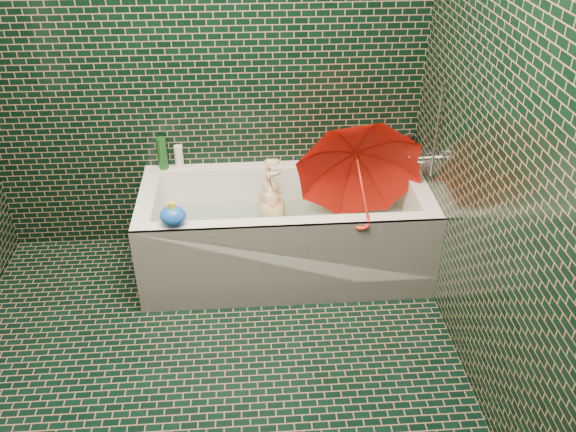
{
  "coord_description": "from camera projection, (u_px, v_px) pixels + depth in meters",
  "views": [
    {
      "loc": [
        0.24,
        -2.03,
        2.35
      ],
      "look_at": [
        0.45,
        0.82,
        0.5
      ],
      "focal_mm": 38.0,
      "sensor_mm": 36.0,
      "label": 1
    }
  ],
  "objects": [
    {
      "name": "bottle_left_short",
      "position": [
        179.0,
        157.0,
        3.75
      ],
      "size": [
        0.07,
        0.07,
        0.15
      ],
      "primitive_type": "cylinder",
      "rotation": [
        0.0,
        0.0,
        -0.38
      ],
      "color": "white",
      "rests_on": "bathtub"
    },
    {
      "name": "soap_bottle_b",
      "position": [
        395.0,
        160.0,
        3.87
      ],
      "size": [
        0.12,
        0.12,
        0.21
      ],
      "primitive_type": "imported",
      "rotation": [
        0.0,
        0.0,
        -0.24
      ],
      "color": "#541D6D",
      "rests_on": "bathtub"
    },
    {
      "name": "bathtub",
      "position": [
        286.0,
        240.0,
        3.72
      ],
      "size": [
        1.7,
        0.75,
        0.55
      ],
      "color": "white",
      "rests_on": "floor"
    },
    {
      "name": "wall_back",
      "position": [
        201.0,
        54.0,
        3.45
      ],
      "size": [
        2.8,
        0.0,
        2.8
      ],
      "primitive_type": "plane",
      "rotation": [
        1.57,
        0.0,
        0.0
      ],
      "color": "black",
      "rests_on": "floor"
    },
    {
      "name": "water",
      "position": [
        285.0,
        226.0,
        3.68
      ],
      "size": [
        1.48,
        0.53,
        0.0
      ],
      "primitive_type": "cube",
      "color": "silver",
      "rests_on": "bathtub"
    },
    {
      "name": "bottle_right_pump",
      "position": [
        408.0,
        147.0,
        3.84
      ],
      "size": [
        0.05,
        0.05,
        0.18
      ],
      "primitive_type": "cylinder",
      "rotation": [
        0.0,
        0.0,
        -0.07
      ],
      "color": "silver",
      "rests_on": "bathtub"
    },
    {
      "name": "bath_toy",
      "position": [
        173.0,
        216.0,
        3.21
      ],
      "size": [
        0.16,
        0.15,
        0.14
      ],
      "rotation": [
        0.0,
        0.0,
        -0.25
      ],
      "color": "blue",
      "rests_on": "bathtub"
    },
    {
      "name": "faucet",
      "position": [
        428.0,
        153.0,
        3.47
      ],
      "size": [
        0.18,
        0.19,
        0.55
      ],
      "color": "silver",
      "rests_on": "wall_right"
    },
    {
      "name": "wall_right",
      "position": [
        522.0,
        161.0,
        2.36
      ],
      "size": [
        0.0,
        2.8,
        2.8
      ],
      "primitive_type": "plane",
      "rotation": [
        1.57,
        0.0,
        -1.57
      ],
      "color": "black",
      "rests_on": "floor"
    },
    {
      "name": "rubber_duck",
      "position": [
        367.0,
        156.0,
        3.83
      ],
      "size": [
        0.11,
        0.09,
        0.09
      ],
      "rotation": [
        0.0,
        0.0,
        0.39
      ],
      "color": "yellow",
      "rests_on": "bathtub"
    },
    {
      "name": "soap_bottle_a",
      "position": [
        402.0,
        163.0,
        3.84
      ],
      "size": [
        0.1,
        0.1,
        0.24
      ],
      "primitive_type": "imported",
      "rotation": [
        0.0,
        0.0,
        0.14
      ],
      "color": "white",
      "rests_on": "bathtub"
    },
    {
      "name": "bottle_right_tall",
      "position": [
        366.0,
        147.0,
        3.78
      ],
      "size": [
        0.06,
        0.06,
        0.22
      ],
      "primitive_type": "cylinder",
      "rotation": [
        0.0,
        0.0,
        -0.05
      ],
      "color": "#134517",
      "rests_on": "bathtub"
    },
    {
      "name": "floor",
      "position": [
        208.0,
        398.0,
        2.96
      ],
      "size": [
        2.8,
        2.8,
        0.0
      ],
      "primitive_type": "plane",
      "color": "black",
      "rests_on": "ground"
    },
    {
      "name": "soap_bottle_c",
      "position": [
        382.0,
        161.0,
        3.86
      ],
      "size": [
        0.15,
        0.15,
        0.17
      ],
      "primitive_type": "imported",
      "rotation": [
        0.0,
        0.0,
        -0.09
      ],
      "color": "#134517",
      "rests_on": "bathtub"
    },
    {
      "name": "bottle_left_tall",
      "position": [
        162.0,
        153.0,
        3.73
      ],
      "size": [
        0.08,
        0.08,
        0.2
      ],
      "primitive_type": "cylinder",
      "rotation": [
        0.0,
        0.0,
        -0.36
      ],
      "color": "#134517",
      "rests_on": "bathtub"
    },
    {
      "name": "child",
      "position": [
        276.0,
        224.0,
        3.69
      ],
      "size": [
        0.83,
        0.37,
        0.24
      ],
      "primitive_type": "imported",
      "rotation": [
        -1.51,
        0.0,
        -1.67
      ],
      "color": "#DAB688",
      "rests_on": "bathtub"
    },
    {
      "name": "umbrella",
      "position": [
        362.0,
        186.0,
        3.46
      ],
      "size": [
        0.83,
        0.9,
        0.91
      ],
      "primitive_type": "imported",
      "rotation": [
        0.28,
        -0.16,
        -0.07
      ],
      "color": "red",
      "rests_on": "bathtub"
    },
    {
      "name": "bath_mat",
      "position": [
        285.0,
        246.0,
        3.76
      ],
      "size": [
        1.35,
        0.47,
        0.01
      ],
      "primitive_type": "cube",
      "color": "green",
      "rests_on": "bathtub"
    }
  ]
}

